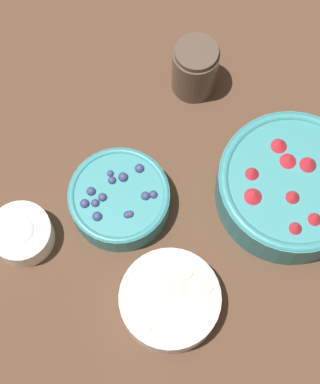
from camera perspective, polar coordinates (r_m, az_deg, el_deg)
The scene contains 6 objects.
ground_plane at distance 1.09m, azimuth -0.80°, elevation 0.46°, with size 4.00×4.00×0.00m, color #4C3323.
bowl_strawberries at distance 1.06m, azimuth 11.56°, elevation 0.55°, with size 0.24×0.24×0.10m.
bowl_blueberries at distance 1.05m, azimuth -3.63°, elevation -0.57°, with size 0.17×0.17×0.06m.
bowl_bananas at distance 1.01m, azimuth 0.90°, elevation -9.56°, with size 0.16×0.16×0.05m.
bowl_cream at distance 1.06m, azimuth -12.21°, elevation -3.60°, with size 0.10×0.10×0.06m.
jar_chocolate at distance 1.14m, azimuth 3.12°, elevation 10.80°, with size 0.08×0.08×0.11m.
Camera 1 is at (0.03, -0.39, 1.02)m, focal length 60.00 mm.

